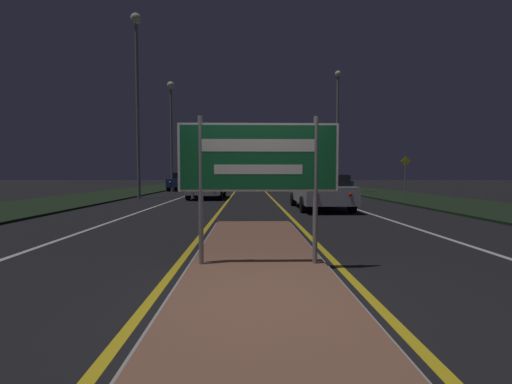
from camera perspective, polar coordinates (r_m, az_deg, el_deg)
ground_plane at (r=3.82m, az=1.02°, el=-18.64°), size 160.00×160.00×0.00m
median_island at (r=5.13m, az=0.38°, el=-12.46°), size 2.09×9.15×0.10m
verge_left at (r=25.38m, az=-22.91°, el=-0.34°), size 5.00×100.00×0.08m
verge_right at (r=25.48m, az=20.96°, el=-0.29°), size 5.00×100.00×0.08m
centre_line_yellow_left at (r=28.60m, az=-3.47°, el=0.16°), size 0.12×70.00×0.01m
centre_line_yellow_right at (r=28.62m, az=1.49°, el=0.17°), size 0.12×70.00×0.01m
lane_line_white_left at (r=28.87m, az=-9.35°, el=0.15°), size 0.12×70.00×0.01m
lane_line_white_right at (r=28.91m, az=7.36°, el=0.17°), size 0.12×70.00×0.01m
edge_line_white_left at (r=29.44m, az=-15.14°, el=0.14°), size 0.10×70.00×0.01m
edge_line_white_right at (r=29.51m, az=13.13°, el=0.18°), size 0.10×70.00×0.01m
highway_sign at (r=4.94m, az=0.39°, el=4.96°), size 2.31×0.07×2.14m
streetlight_left_near at (r=21.68m, az=-19.23°, el=18.25°), size 0.62×0.62×10.49m
streetlight_left_far at (r=28.75m, az=-13.96°, el=12.17°), size 0.59×0.59×8.77m
streetlight_right_near at (r=25.90m, az=13.42°, el=11.54°), size 0.45×0.45×8.83m
car_receding_0 at (r=14.04m, az=10.64°, el=0.17°), size 2.00×4.57×1.37m
car_receding_1 at (r=24.93m, az=12.51°, el=1.37°), size 1.99×4.35×1.37m
car_approaching_0 at (r=20.14m, az=-8.12°, el=1.04°), size 1.98×4.32×1.41m
car_approaching_1 at (r=30.41m, az=-12.15°, el=1.79°), size 1.99×4.43×1.54m
warning_sign at (r=22.41m, az=23.63°, el=3.04°), size 0.60×0.06×2.41m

